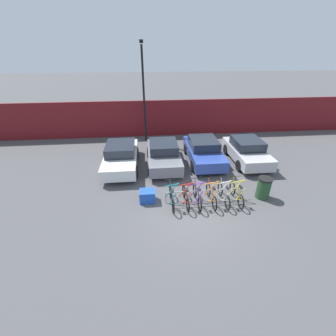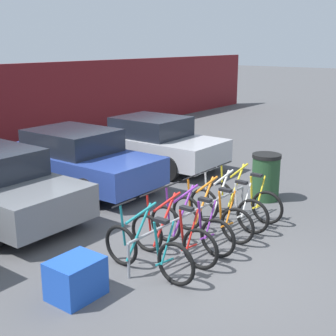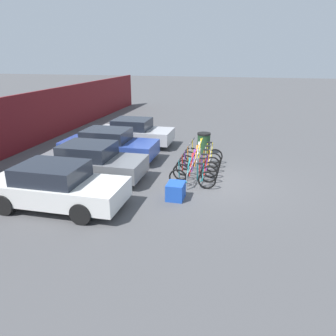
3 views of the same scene
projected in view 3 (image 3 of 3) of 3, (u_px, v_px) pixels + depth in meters
ground_plane at (209, 181)px, 12.40m from camera, size 120.00×120.00×0.00m
bike_rack at (195, 162)px, 13.03m from camera, size 3.50×0.04×0.57m
bicycle_teal at (192, 178)px, 11.67m from camera, size 0.68×1.71×1.05m
bicycle_red at (195, 172)px, 12.25m from camera, size 0.68×1.71×1.05m
bicycle_purple at (197, 167)px, 12.72m from camera, size 0.68×1.71×1.05m
bicycle_orange at (199, 162)px, 13.31m from camera, size 0.68×1.71×1.05m
bicycle_white at (201, 158)px, 13.84m from camera, size 0.68×1.71×1.05m
bicycle_yellow at (203, 154)px, 14.39m from camera, size 0.68×1.71×1.05m
car_white at (55, 186)px, 10.10m from camera, size 1.91×4.30×1.40m
car_grey at (90, 162)px, 12.37m from camera, size 1.91×4.05×1.40m
car_blue at (109, 145)px, 14.68m from camera, size 1.91×4.22×1.40m
car_silver at (134, 132)px, 17.01m from camera, size 1.91×3.95×1.40m
trash_bin at (204, 143)px, 15.58m from camera, size 0.63×0.63×1.03m
cargo_crate at (176, 191)px, 10.80m from camera, size 0.70×0.56×0.55m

